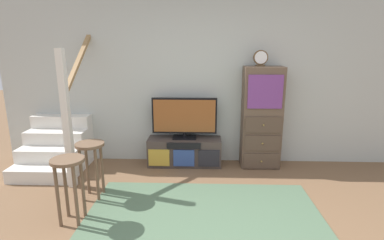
{
  "coord_description": "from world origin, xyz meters",
  "views": [
    {
      "loc": [
        -0.03,
        -2.26,
        1.84
      ],
      "look_at": [
        -0.16,
        1.64,
        0.87
      ],
      "focal_mm": 28.28,
      "sensor_mm": 36.0,
      "label": 1
    }
  ],
  "objects_px": {
    "media_console": "(185,152)",
    "bar_stool_far": "(91,157)",
    "bar_stool_near": "(69,175)",
    "television": "(184,117)",
    "desk_clock": "(261,58)",
    "side_cabinet": "(261,118)"
  },
  "relations": [
    {
      "from": "bar_stool_near",
      "to": "bar_stool_far",
      "type": "distance_m",
      "value": 0.54
    },
    {
      "from": "media_console",
      "to": "bar_stool_far",
      "type": "bearing_deg",
      "value": -134.57
    },
    {
      "from": "television",
      "to": "side_cabinet",
      "type": "height_order",
      "value": "side_cabinet"
    },
    {
      "from": "desk_clock",
      "to": "side_cabinet",
      "type": "bearing_deg",
      "value": 13.37
    },
    {
      "from": "media_console",
      "to": "television",
      "type": "xyz_separation_m",
      "value": [
        0.0,
        0.02,
        0.55
      ]
    },
    {
      "from": "bar_stool_near",
      "to": "side_cabinet",
      "type": "bearing_deg",
      "value": 35.67
    },
    {
      "from": "desk_clock",
      "to": "bar_stool_near",
      "type": "height_order",
      "value": "desk_clock"
    },
    {
      "from": "side_cabinet",
      "to": "bar_stool_far",
      "type": "xyz_separation_m",
      "value": [
        -2.23,
        -1.09,
        -0.24
      ]
    },
    {
      "from": "television",
      "to": "bar_stool_near",
      "type": "bearing_deg",
      "value": -123.84
    },
    {
      "from": "media_console",
      "to": "television",
      "type": "relative_size",
      "value": 1.14
    },
    {
      "from": "media_console",
      "to": "bar_stool_near",
      "type": "height_order",
      "value": "bar_stool_near"
    },
    {
      "from": "bar_stool_near",
      "to": "desk_clock",
      "type": "bearing_deg",
      "value": 36.19
    },
    {
      "from": "side_cabinet",
      "to": "desk_clock",
      "type": "bearing_deg",
      "value": -166.63
    },
    {
      "from": "television",
      "to": "bar_stool_far",
      "type": "relative_size",
      "value": 1.41
    },
    {
      "from": "side_cabinet",
      "to": "desk_clock",
      "type": "xyz_separation_m",
      "value": [
        -0.06,
        -0.01,
        0.89
      ]
    },
    {
      "from": "side_cabinet",
      "to": "bar_stool_near",
      "type": "height_order",
      "value": "side_cabinet"
    },
    {
      "from": "side_cabinet",
      "to": "television",
      "type": "bearing_deg",
      "value": 179.32
    },
    {
      "from": "media_console",
      "to": "bar_stool_near",
      "type": "xyz_separation_m",
      "value": [
        -1.1,
        -1.62,
        0.32
      ]
    },
    {
      "from": "television",
      "to": "desk_clock",
      "type": "relative_size",
      "value": 4.26
    },
    {
      "from": "media_console",
      "to": "desk_clock",
      "type": "xyz_separation_m",
      "value": [
        1.1,
        -0.0,
        1.44
      ]
    },
    {
      "from": "media_console",
      "to": "bar_stool_far",
      "type": "distance_m",
      "value": 1.55
    },
    {
      "from": "side_cabinet",
      "to": "bar_stool_far",
      "type": "distance_m",
      "value": 2.5
    }
  ]
}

